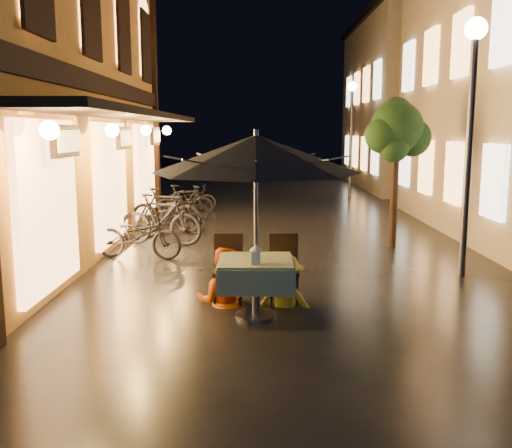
{
  "coord_description": "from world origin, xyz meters",
  "views": [
    {
      "loc": [
        -0.48,
        -7.46,
        2.44
      ],
      "look_at": [
        -0.5,
        0.42,
        1.15
      ],
      "focal_mm": 40.0,
      "sensor_mm": 36.0,
      "label": 1
    }
  ],
  "objects_px": {
    "streetlamp_near": "(472,101)",
    "table_lantern": "(256,254)",
    "cafe_table": "(256,274)",
    "bicycle_0": "(138,236)",
    "person_yellow": "(286,257)",
    "patio_umbrella": "(256,154)",
    "person_orange": "(223,249)"
  },
  "relations": [
    {
      "from": "patio_umbrella",
      "to": "person_orange",
      "type": "bearing_deg",
      "value": 128.31
    },
    {
      "from": "patio_umbrella",
      "to": "streetlamp_near",
      "type": "bearing_deg",
      "value": 31.91
    },
    {
      "from": "person_yellow",
      "to": "bicycle_0",
      "type": "height_order",
      "value": "person_yellow"
    },
    {
      "from": "person_orange",
      "to": "bicycle_0",
      "type": "bearing_deg",
      "value": -54.08
    },
    {
      "from": "table_lantern",
      "to": "patio_umbrella",
      "type": "bearing_deg",
      "value": 90.0
    },
    {
      "from": "person_orange",
      "to": "bicycle_0",
      "type": "xyz_separation_m",
      "value": [
        -1.8,
        2.87,
        -0.34
      ]
    },
    {
      "from": "person_yellow",
      "to": "bicycle_0",
      "type": "relative_size",
      "value": 0.81
    },
    {
      "from": "person_orange",
      "to": "patio_umbrella",
      "type": "bearing_deg",
      "value": 132.12
    },
    {
      "from": "bicycle_0",
      "to": "table_lantern",
      "type": "bearing_deg",
      "value": -138.79
    },
    {
      "from": "streetlamp_near",
      "to": "person_yellow",
      "type": "distance_m",
      "value": 4.15
    },
    {
      "from": "patio_umbrella",
      "to": "table_lantern",
      "type": "distance_m",
      "value": 1.26
    },
    {
      "from": "table_lantern",
      "to": "bicycle_0",
      "type": "xyz_separation_m",
      "value": [
        -2.27,
        3.75,
        -0.47
      ]
    },
    {
      "from": "bicycle_0",
      "to": "person_orange",
      "type": "bearing_deg",
      "value": -137.87
    },
    {
      "from": "cafe_table",
      "to": "bicycle_0",
      "type": "distance_m",
      "value": 4.15
    },
    {
      "from": "table_lantern",
      "to": "person_orange",
      "type": "relative_size",
      "value": 0.16
    },
    {
      "from": "cafe_table",
      "to": "table_lantern",
      "type": "relative_size",
      "value": 3.96
    },
    {
      "from": "cafe_table",
      "to": "person_yellow",
      "type": "relative_size",
      "value": 0.71
    },
    {
      "from": "bicycle_0",
      "to": "cafe_table",
      "type": "bearing_deg",
      "value": -136.74
    },
    {
      "from": "patio_umbrella",
      "to": "table_lantern",
      "type": "bearing_deg",
      "value": -90.0
    },
    {
      "from": "streetlamp_near",
      "to": "person_orange",
      "type": "relative_size",
      "value": 2.66
    },
    {
      "from": "streetlamp_near",
      "to": "bicycle_0",
      "type": "xyz_separation_m",
      "value": [
        -5.78,
        1.28,
        -2.47
      ]
    },
    {
      "from": "streetlamp_near",
      "to": "patio_umbrella",
      "type": "bearing_deg",
      "value": -148.09
    },
    {
      "from": "streetlamp_near",
      "to": "patio_umbrella",
      "type": "distance_m",
      "value": 4.2
    },
    {
      "from": "person_orange",
      "to": "person_yellow",
      "type": "height_order",
      "value": "person_orange"
    },
    {
      "from": "bicycle_0",
      "to": "patio_umbrella",
      "type": "bearing_deg",
      "value": -136.74
    },
    {
      "from": "cafe_table",
      "to": "person_yellow",
      "type": "xyz_separation_m",
      "value": [
        0.42,
        0.52,
        0.11
      ]
    },
    {
      "from": "streetlamp_near",
      "to": "table_lantern",
      "type": "relative_size",
      "value": 16.92
    },
    {
      "from": "streetlamp_near",
      "to": "table_lantern",
      "type": "xyz_separation_m",
      "value": [
        -3.5,
        -2.47,
        -2.0
      ]
    },
    {
      "from": "streetlamp_near",
      "to": "person_yellow",
      "type": "height_order",
      "value": "streetlamp_near"
    },
    {
      "from": "person_yellow",
      "to": "bicycle_0",
      "type": "bearing_deg",
      "value": -32.55
    },
    {
      "from": "person_orange",
      "to": "bicycle_0",
      "type": "height_order",
      "value": "person_orange"
    },
    {
      "from": "table_lantern",
      "to": "person_yellow",
      "type": "distance_m",
      "value": 0.93
    }
  ]
}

